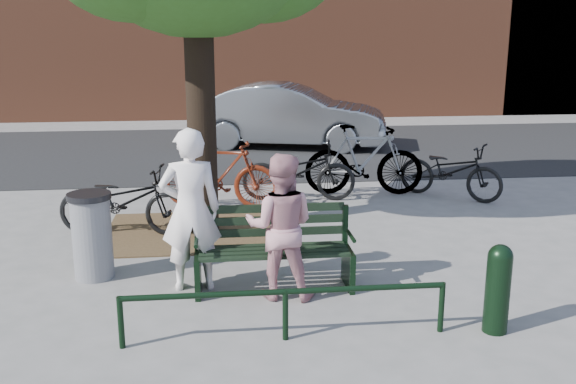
{
  "coord_description": "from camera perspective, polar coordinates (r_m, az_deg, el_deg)",
  "views": [
    {
      "loc": [
        -0.58,
        -6.66,
        2.83
      ],
      "look_at": [
        0.27,
        1.0,
        0.86
      ],
      "focal_mm": 40.0,
      "sensor_mm": 36.0,
      "label": 1
    }
  ],
  "objects": [
    {
      "name": "ground",
      "position": [
        7.26,
        -1.24,
        -8.64
      ],
      "size": [
        90.0,
        90.0,
        0.0
      ],
      "primitive_type": "plane",
      "color": "gray",
      "rests_on": "ground"
    },
    {
      "name": "dirt_pit",
      "position": [
        9.31,
        -8.61,
        -3.5
      ],
      "size": [
        2.4,
        2.0,
        0.02
      ],
      "primitive_type": "cube",
      "color": "brown",
      "rests_on": "ground"
    },
    {
      "name": "road",
      "position": [
        15.44,
        -4.05,
        3.72
      ],
      "size": [
        40.0,
        7.0,
        0.01
      ],
      "primitive_type": "cube",
      "color": "black",
      "rests_on": "ground"
    },
    {
      "name": "park_bench",
      "position": [
        7.16,
        -1.32,
        -4.86
      ],
      "size": [
        1.74,
        0.54,
        0.97
      ],
      "color": "black",
      "rests_on": "ground"
    },
    {
      "name": "guard_railing",
      "position": [
        6.01,
        -0.23,
        -9.53
      ],
      "size": [
        3.06,
        0.06,
        0.51
      ],
      "color": "black",
      "rests_on": "ground"
    },
    {
      "name": "person_left",
      "position": [
        7.09,
        -8.66,
        -1.6
      ],
      "size": [
        0.69,
        0.48,
        1.82
      ],
      "primitive_type": "imported",
      "rotation": [
        0.0,
        0.0,
        3.21
      ],
      "color": "white",
      "rests_on": "ground"
    },
    {
      "name": "person_right",
      "position": [
        6.83,
        -0.68,
        -3.08
      ],
      "size": [
        0.87,
        0.74,
        1.58
      ],
      "primitive_type": "imported",
      "rotation": [
        0.0,
        0.0,
        2.94
      ],
      "color": "#BE838A",
      "rests_on": "ground"
    },
    {
      "name": "bollard",
      "position": [
        6.45,
        18.16,
        -7.91
      ],
      "size": [
        0.24,
        0.24,
        0.88
      ],
      "color": "black",
      "rests_on": "ground"
    },
    {
      "name": "litter_bin",
      "position": [
        7.77,
        -17.03,
        -3.69
      ],
      "size": [
        0.5,
        0.5,
        1.02
      ],
      "color": "gray",
      "rests_on": "ground"
    },
    {
      "name": "bicycle_a",
      "position": [
        9.27,
        -14.38,
        -0.78
      ],
      "size": [
        1.96,
        0.97,
        0.98
      ],
      "primitive_type": "imported",
      "rotation": [
        0.0,
        0.0,
        1.39
      ],
      "color": "black",
      "rests_on": "ground"
    },
    {
      "name": "bicycle_b",
      "position": [
        10.36,
        -6.0,
        1.6
      ],
      "size": [
        1.97,
        0.99,
        1.14
      ],
      "primitive_type": "imported",
      "rotation": [
        0.0,
        0.0,
        1.32
      ],
      "color": "#541A0C",
      "rests_on": "ground"
    },
    {
      "name": "bicycle_c",
      "position": [
        10.83,
        0.95,
        1.87
      ],
      "size": [
        1.98,
        0.91,
        1.0
      ],
      "primitive_type": "imported",
      "rotation": [
        0.0,
        0.0,
        1.44
      ],
      "color": "black",
      "rests_on": "ground"
    },
    {
      "name": "bicycle_d",
      "position": [
        11.25,
        6.77,
        2.85
      ],
      "size": [
        2.11,
        0.85,
        1.23
      ],
      "primitive_type": "imported",
      "rotation": [
        0.0,
        0.0,
        1.44
      ],
      "color": "gray",
      "rests_on": "ground"
    },
    {
      "name": "bicycle_e",
      "position": [
        11.32,
        14.24,
        1.86
      ],
      "size": [
        1.8,
        1.67,
        0.96
      ],
      "primitive_type": "imported",
      "rotation": [
        0.0,
        0.0,
        0.87
      ],
      "color": "black",
      "rests_on": "ground"
    },
    {
      "name": "parked_car",
      "position": [
        15.77,
        0.1,
        6.8
      ],
      "size": [
        4.97,
        2.79,
        1.55
      ],
      "primitive_type": "imported",
      "rotation": [
        0.0,
        0.0,
        1.31
      ],
      "color": "slate",
      "rests_on": "ground"
    }
  ]
}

